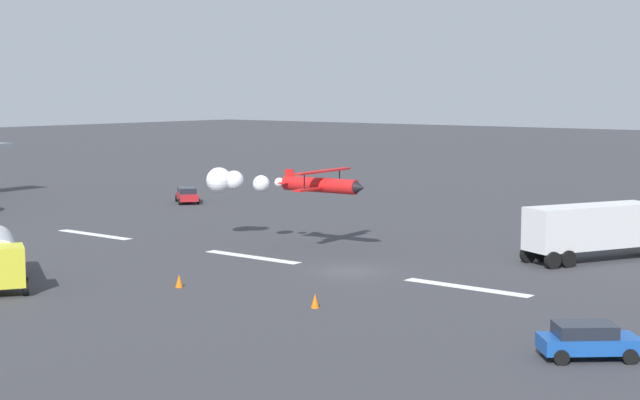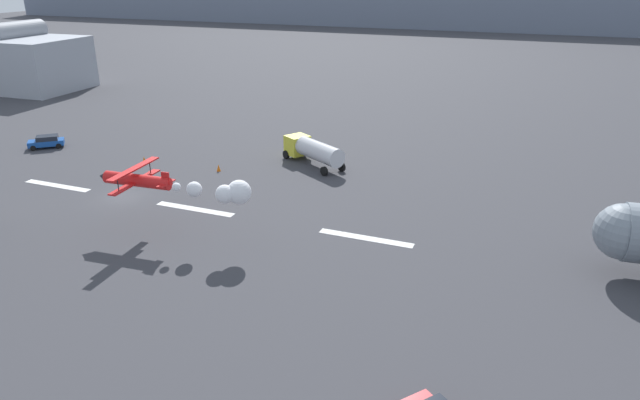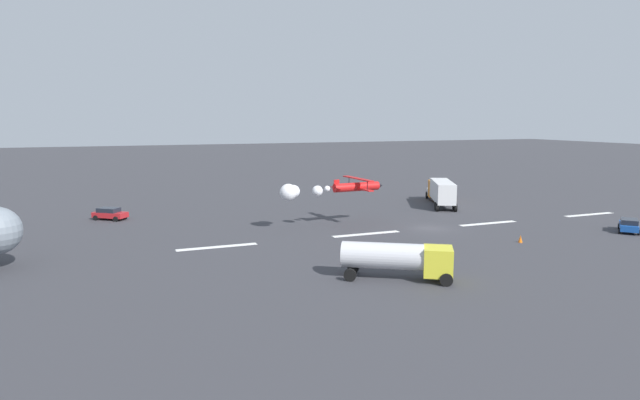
% 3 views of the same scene
% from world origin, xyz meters
% --- Properties ---
extents(ground_plane, '(440.00, 440.00, 0.00)m').
position_xyz_m(ground_plane, '(0.00, 0.00, 0.00)').
color(ground_plane, '#38383D').
rests_on(ground_plane, ground).
extents(runway_stripe_2, '(8.00, 0.90, 0.01)m').
position_xyz_m(runway_stripe_2, '(-8.25, 0.00, 0.01)').
color(runway_stripe_2, white).
rests_on(runway_stripe_2, ground).
extents(runway_stripe_3, '(8.00, 0.90, 0.01)m').
position_xyz_m(runway_stripe_3, '(8.25, 0.00, 0.01)').
color(runway_stripe_3, white).
rests_on(runway_stripe_3, ground).
extents(runway_stripe_4, '(8.00, 0.90, 0.01)m').
position_xyz_m(runway_stripe_4, '(24.75, 0.00, 0.01)').
color(runway_stripe_4, white).
rests_on(runway_stripe_4, ground).
extents(mountain_ridge_distant, '(396.00, 16.00, 19.21)m').
position_xyz_m(mountain_ridge_distant, '(0.00, 179.60, 9.60)').
color(mountain_ridge_distant, slate).
rests_on(mountain_ridge_distant, ground).
extents(stunt_biplane_red, '(13.57, 6.35, 2.10)m').
position_xyz_m(stunt_biplane_red, '(11.62, -5.24, 4.48)').
color(stunt_biplane_red, red).
extents(fuel_tanker_truck, '(8.63, 6.68, 2.90)m').
position_xyz_m(fuel_tanker_truck, '(13.41, 15.96, 1.74)').
color(fuel_tanker_truck, yellow).
rests_on(fuel_tanker_truck, ground).
extents(airport_staff_sedan, '(4.26, 4.04, 1.52)m').
position_xyz_m(airport_staff_sedan, '(-19.64, 9.87, 0.81)').
color(airport_staff_sedan, '#194CA5').
rests_on(airport_staff_sedan, ground).
extents(hangar_building, '(23.91, 15.71, 11.80)m').
position_xyz_m(hangar_building, '(-53.68, 37.10, 4.85)').
color(hangar_building, '#9EA3AD').
rests_on(hangar_building, ground).
extents(traffic_cone_near, '(0.44, 0.44, 0.75)m').
position_xyz_m(traffic_cone_near, '(-4.70, 9.43, 0.38)').
color(traffic_cone_near, orange).
rests_on(traffic_cone_near, ground).
extents(traffic_cone_far, '(0.44, 0.44, 0.75)m').
position_xyz_m(traffic_cone_far, '(4.67, 10.10, 0.38)').
color(traffic_cone_far, orange).
rests_on(traffic_cone_far, ground).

